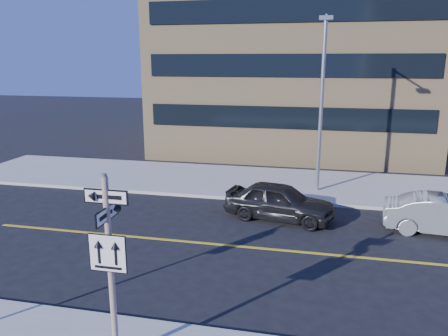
% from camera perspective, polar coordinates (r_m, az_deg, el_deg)
% --- Properties ---
extents(ground, '(120.00, 120.00, 0.00)m').
position_cam_1_polar(ground, '(12.37, -8.49, -16.94)').
color(ground, black).
rests_on(ground, ground).
extents(sign_pole, '(0.92, 0.92, 4.06)m').
position_cam_1_polar(sign_pole, '(9.21, -14.69, -11.48)').
color(sign_pole, silver).
rests_on(sign_pole, near_sidewalk).
extents(parked_car_a, '(2.61, 4.68, 1.50)m').
position_cam_1_polar(parked_car_a, '(17.84, 7.27, -4.34)').
color(parked_car_a, black).
rests_on(parked_car_a, ground).
extents(parked_car_b, '(1.97, 4.46, 1.42)m').
position_cam_1_polar(parked_car_b, '(18.19, 26.93, -5.57)').
color(parked_car_b, gray).
rests_on(parked_car_b, ground).
extents(streetlight_a, '(0.55, 2.25, 8.00)m').
position_cam_1_polar(streetlight_a, '(20.68, 12.67, 9.30)').
color(streetlight_a, gray).
rests_on(streetlight_a, far_sidewalk).
extents(building_brick, '(18.00, 18.00, 18.00)m').
position_cam_1_polar(building_brick, '(35.02, 9.67, 18.18)').
color(building_brick, tan).
rests_on(building_brick, ground).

